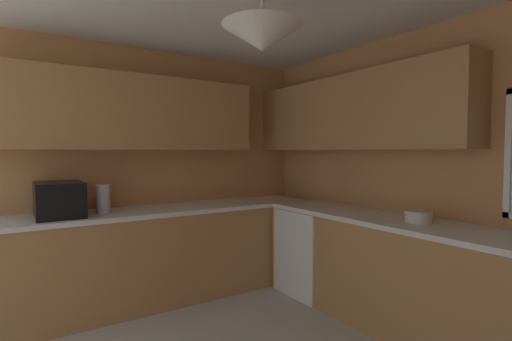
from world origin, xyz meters
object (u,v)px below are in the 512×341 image
Objects in this scene: dishwasher at (315,251)px; kettle at (103,199)px; microwave at (59,199)px; bowl at (418,217)px.

dishwasher is 2.09m from kettle.
kettle is at bearing 86.64° from microwave.
kettle reaches higher than dishwasher.
kettle is 2.62m from bowl.
bowl is (1.79, 2.28, -0.10)m from microwave.
bowl is (1.77, 1.93, -0.08)m from kettle.
dishwasher is 2.42m from microwave.
microwave reaches higher than bowl.
dishwasher is 1.24m from bowl.
kettle is 1.27× the size of bowl.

